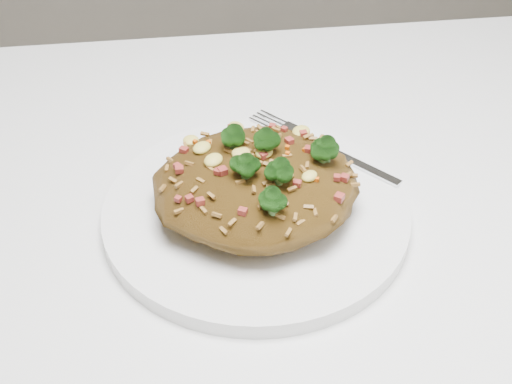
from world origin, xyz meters
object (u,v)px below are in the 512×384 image
fried_rice (257,177)px  fork (330,150)px  dining_table (234,359)px  plate (256,212)px

fried_rice → fork: size_ratio=1.25×
dining_table → fork: bearing=52.7°
fried_rice → plate: bearing=159.8°
plate → fried_rice: bearing=-20.2°
plate → dining_table: bearing=-111.6°
plate → fork: size_ratio=1.92×
plate → fried_rice: 0.04m
fried_rice → dining_table: bearing=-112.2°
fried_rice → fork: fried_rice is taller
fork → fried_rice: bearing=-90.6°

